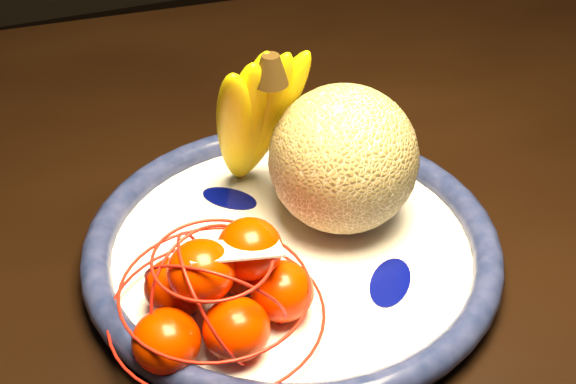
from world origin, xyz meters
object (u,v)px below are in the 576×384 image
object	(u,v)px
fruit_bowl	(292,247)
banana_bunch	(253,114)
dining_table	(394,238)
mandarin_bag	(221,291)
cantaloupe	(343,159)

from	to	relation	value
fruit_bowl	banana_bunch	size ratio (longest dim) A/B	2.11
banana_bunch	fruit_bowl	bearing A→B (deg)	-99.28
dining_table	fruit_bowl	world-z (taller)	fruit_bowl
dining_table	mandarin_bag	world-z (taller)	mandarin_bag
dining_table	banana_bunch	xyz separation A→B (m)	(-0.15, 0.01, 0.19)
cantaloupe	banana_bunch	world-z (taller)	banana_bunch
fruit_bowl	dining_table	bearing A→B (deg)	27.86
fruit_bowl	cantaloupe	bearing A→B (deg)	22.08
cantaloupe	banana_bunch	size ratio (longest dim) A/B	0.76
banana_bunch	dining_table	bearing A→B (deg)	-15.39
dining_table	cantaloupe	size ratio (longest dim) A/B	12.18
cantaloupe	mandarin_bag	world-z (taller)	cantaloupe
fruit_bowl	banana_bunch	distance (m)	0.13
dining_table	cantaloupe	xyz separation A→B (m)	(-0.09, -0.06, 0.17)
fruit_bowl	cantaloupe	xyz separation A→B (m)	(0.06, 0.02, 0.07)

